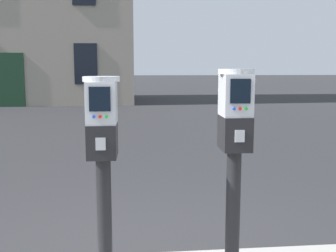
# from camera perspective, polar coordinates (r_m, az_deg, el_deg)

# --- Properties ---
(parking_meter_near_kerb) EXTENTS (0.22, 0.26, 1.34)m
(parking_meter_near_kerb) POSITION_cam_1_polar(r_m,az_deg,el_deg) (2.46, -9.07, -2.90)
(parking_meter_near_kerb) COLOR black
(parking_meter_near_kerb) RESTS_ON sidewalk_slab
(parking_meter_twin_adjacent) EXTENTS (0.22, 0.26, 1.38)m
(parking_meter_twin_adjacent) POSITION_cam_1_polar(r_m,az_deg,el_deg) (2.54, 9.25, -1.90)
(parking_meter_twin_adjacent) COLOR black
(parking_meter_twin_adjacent) RESTS_ON sidewalk_slab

